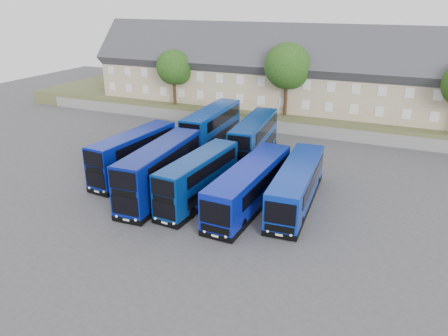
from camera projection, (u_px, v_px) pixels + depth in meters
ground at (174, 207)px, 36.36m from camera, size 120.00×120.00×0.00m
retaining_wall at (266, 126)px, 56.54m from camera, size 70.00×0.40×1.50m
earth_bank at (287, 107)px, 64.98m from camera, size 80.00×20.00×2.00m
terrace_row at (303, 75)px, 58.40m from camera, size 60.00×10.40×11.20m
dd_front_left at (134, 156)px, 42.00m from camera, size 3.32×10.80×4.23m
dd_front_mid at (161, 172)px, 37.69m from camera, size 3.15×11.54×4.54m
dd_front_right at (198, 180)px, 36.61m from camera, size 3.06×10.36×4.06m
dd_rear_left at (212, 129)px, 49.64m from camera, size 2.98×11.55×4.56m
dd_rear_right at (254, 140)px, 46.25m from camera, size 3.41×11.18×4.38m
coach_east_a at (250, 186)px, 36.05m from camera, size 3.20×12.94×3.51m
coach_east_b at (297, 186)px, 36.25m from camera, size 3.40×12.56×3.40m
tree_west at (175, 69)px, 60.33m from camera, size 4.80×4.80×7.65m
tree_mid at (289, 68)px, 54.42m from camera, size 5.76×5.76×9.18m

